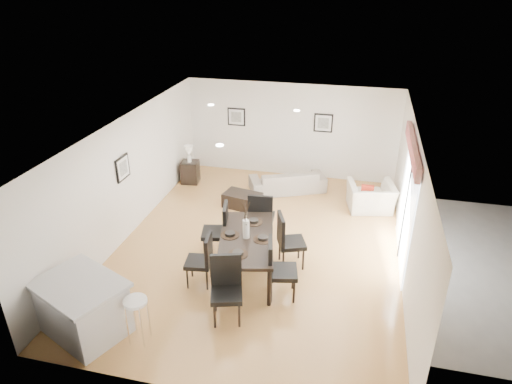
% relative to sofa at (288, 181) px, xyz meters
% --- Properties ---
extents(ground, '(8.00, 8.00, 0.00)m').
position_rel_sofa_xyz_m(ground, '(-0.13, -2.88, -0.30)').
color(ground, tan).
rests_on(ground, ground).
extents(wall_back, '(6.00, 0.04, 2.70)m').
position_rel_sofa_xyz_m(wall_back, '(-0.13, 1.12, 1.05)').
color(wall_back, white).
rests_on(wall_back, ground).
extents(wall_front, '(6.00, 0.04, 2.70)m').
position_rel_sofa_xyz_m(wall_front, '(-0.13, -6.88, 1.05)').
color(wall_front, white).
rests_on(wall_front, ground).
extents(wall_left, '(0.04, 8.00, 2.70)m').
position_rel_sofa_xyz_m(wall_left, '(-3.13, -2.88, 1.05)').
color(wall_left, white).
rests_on(wall_left, ground).
extents(wall_right, '(0.04, 8.00, 2.70)m').
position_rel_sofa_xyz_m(wall_right, '(2.87, -2.88, 1.05)').
color(wall_right, white).
rests_on(wall_right, ground).
extents(ceiling, '(6.00, 8.00, 0.02)m').
position_rel_sofa_xyz_m(ceiling, '(-0.13, -2.88, 2.40)').
color(ceiling, white).
rests_on(ceiling, wall_back).
extents(sofa, '(2.18, 1.56, 0.59)m').
position_rel_sofa_xyz_m(sofa, '(0.00, 0.00, 0.00)').
color(sofa, gray).
rests_on(sofa, ground).
extents(armchair, '(1.29, 1.18, 0.72)m').
position_rel_sofa_xyz_m(armchair, '(2.21, -0.62, 0.06)').
color(armchair, beige).
rests_on(armchair, ground).
extents(dining_table, '(1.43, 2.20, 0.85)m').
position_rel_sofa_xyz_m(dining_table, '(-0.14, -3.93, 0.46)').
color(dining_table, black).
rests_on(dining_table, ground).
extents(dining_chair_wnear, '(0.54, 0.54, 1.07)m').
position_rel_sofa_xyz_m(dining_chair_wnear, '(-0.86, -4.43, 0.30)').
color(dining_chair_wnear, black).
rests_on(dining_chair_wnear, ground).
extents(dining_chair_wfar, '(0.63, 0.63, 1.19)m').
position_rel_sofa_xyz_m(dining_chair_wfar, '(-0.85, -3.41, 0.37)').
color(dining_chair_wfar, black).
rests_on(dining_chair_wfar, ground).
extents(dining_chair_enear, '(0.63, 0.63, 1.18)m').
position_rel_sofa_xyz_m(dining_chair_enear, '(0.57, -4.46, 0.36)').
color(dining_chair_enear, black).
rests_on(dining_chair_enear, ground).
extents(dining_chair_efar, '(0.67, 0.67, 1.16)m').
position_rel_sofa_xyz_m(dining_chair_efar, '(0.58, -3.46, 0.35)').
color(dining_chair_efar, black).
rests_on(dining_chair_efar, ground).
extents(dining_chair_head, '(0.66, 0.66, 1.19)m').
position_rel_sofa_xyz_m(dining_chair_head, '(-0.17, -5.19, 0.37)').
color(dining_chair_head, black).
rests_on(dining_chair_head, ground).
extents(dining_chair_foot, '(0.58, 0.58, 1.20)m').
position_rel_sofa_xyz_m(dining_chair_foot, '(-0.13, -2.68, 0.37)').
color(dining_chair_foot, black).
rests_on(dining_chair_foot, ground).
extents(vase, '(1.02, 1.57, 0.79)m').
position_rel_sofa_xyz_m(vase, '(-0.14, -3.93, 0.87)').
color(vase, white).
rests_on(vase, dining_table).
extents(coffee_table, '(1.02, 0.74, 0.37)m').
position_rel_sofa_xyz_m(coffee_table, '(-0.95, -1.20, -0.11)').
color(coffee_table, black).
rests_on(coffee_table, ground).
extents(side_table, '(0.52, 0.52, 0.62)m').
position_rel_sofa_xyz_m(side_table, '(-2.78, -0.09, 0.02)').
color(side_table, black).
rests_on(side_table, ground).
extents(table_lamp, '(0.25, 0.25, 0.47)m').
position_rel_sofa_xyz_m(table_lamp, '(-2.78, -0.09, 0.63)').
color(table_lamp, white).
rests_on(table_lamp, side_table).
extents(cushion, '(0.31, 0.11, 0.31)m').
position_rel_sofa_xyz_m(cushion, '(2.11, -0.72, 0.27)').
color(cushion, '#A22515').
rests_on(cushion, armchair).
extents(kitchen_island, '(1.72, 1.56, 0.99)m').
position_rel_sofa_xyz_m(kitchen_island, '(-2.36, -6.11, 0.20)').
color(kitchen_island, silver).
rests_on(kitchen_island, ground).
extents(bar_stool, '(0.38, 0.38, 0.83)m').
position_rel_sofa_xyz_m(bar_stool, '(-1.38, -6.11, 0.42)').
color(bar_stool, white).
rests_on(bar_stool, ground).
extents(framed_print_back_left, '(0.52, 0.04, 0.52)m').
position_rel_sofa_xyz_m(framed_print_back_left, '(-1.73, 1.09, 1.35)').
color(framed_print_back_left, black).
rests_on(framed_print_back_left, wall_back).
extents(framed_print_back_right, '(0.52, 0.04, 0.52)m').
position_rel_sofa_xyz_m(framed_print_back_right, '(0.77, 1.09, 1.35)').
color(framed_print_back_right, black).
rests_on(framed_print_back_right, wall_back).
extents(framed_print_left_wall, '(0.04, 0.52, 0.52)m').
position_rel_sofa_xyz_m(framed_print_left_wall, '(-3.10, -3.08, 1.35)').
color(framed_print_left_wall, black).
rests_on(framed_print_left_wall, wall_left).
extents(sliding_door, '(0.12, 2.70, 2.57)m').
position_rel_sofa_xyz_m(sliding_door, '(2.83, -2.58, 1.37)').
color(sliding_door, white).
rests_on(sliding_door, wall_right).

